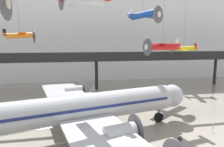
# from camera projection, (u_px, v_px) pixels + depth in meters

# --- Properties ---
(hangar_back_wall) EXTENTS (140.00, 3.00, 24.27)m
(hangar_back_wall) POSITION_uv_depth(u_px,v_px,m) (92.00, 37.00, 55.16)
(hangar_back_wall) COLOR white
(hangar_back_wall) RESTS_ON ground
(mezzanine_walkway) EXTENTS (110.00, 3.20, 8.61)m
(mezzanine_walkway) POSITION_uv_depth(u_px,v_px,m) (97.00, 59.00, 43.72)
(mezzanine_walkway) COLOR black
(mezzanine_walkway) RESTS_ON ground
(airliner_silver_main) EXTENTS (30.11, 34.78, 9.41)m
(airliner_silver_main) POSITION_uv_depth(u_px,v_px,m) (74.00, 110.00, 21.83)
(airliner_silver_main) COLOR #B7BABF
(airliner_silver_main) RESTS_ON ground
(suspended_plane_orange_highwing) EXTENTS (5.65, 6.57, 9.08)m
(suspended_plane_orange_highwing) POSITION_uv_depth(u_px,v_px,m) (20.00, 35.00, 35.99)
(suspended_plane_orange_highwing) COLOR orange
(suspended_plane_blue_trainer) EXTENTS (8.10, 7.42, 5.66)m
(suspended_plane_blue_trainer) POSITION_uv_depth(u_px,v_px,m) (144.00, 15.00, 38.29)
(suspended_plane_blue_trainer) COLOR #1E4CAD
(suspended_plane_red_highwing) EXTENTS (5.22, 6.33, 10.60)m
(suspended_plane_red_highwing) POSITION_uv_depth(u_px,v_px,m) (163.00, 46.00, 26.20)
(suspended_plane_red_highwing) COLOR red
(suspended_plane_yellow_lowwing) EXTENTS (5.71, 6.82, 11.30)m
(suspended_plane_yellow_lowwing) POSITION_uv_depth(u_px,v_px,m) (184.00, 49.00, 43.36)
(suspended_plane_yellow_lowwing) COLOR yellow
(stanchion_barrier) EXTENTS (0.36, 0.36, 1.08)m
(stanchion_barrier) POSITION_uv_depth(u_px,v_px,m) (212.00, 130.00, 23.88)
(stanchion_barrier) COLOR #B2B5BA
(stanchion_barrier) RESTS_ON ground
(info_sign_pedestal) EXTENTS (0.22, 0.77, 1.24)m
(info_sign_pedestal) POSITION_uv_depth(u_px,v_px,m) (180.00, 143.00, 20.50)
(info_sign_pedestal) COLOR #4C4C51
(info_sign_pedestal) RESTS_ON ground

